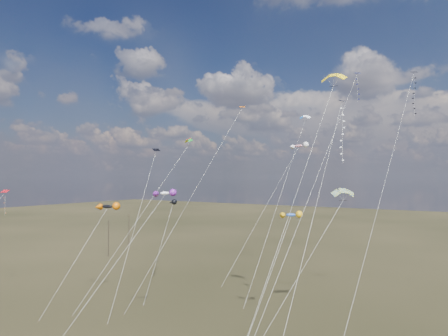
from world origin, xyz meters
The scene contains 17 objects.
utility_pole_near centered at (-38.00, 30.00, 4.09)m, with size 1.40×0.20×8.00m.
utility_pole_far centered at (-46.00, 44.00, 4.09)m, with size 1.40×0.20×8.00m.
diamond_black_high centered at (23.70, 30.13, 28.04)m, with size 4.47×26.68×33.08m.
diamond_navy_tall centered at (16.23, 26.59, 28.46)m, with size 4.72×27.92×33.35m.
diamond_black_mid centered at (-8.09, 10.26, 16.57)m, with size 3.25×12.08×21.93m.
diamond_red_low centered at (-27.47, 0.36, 13.15)m, with size 1.65×11.41×15.78m.
diamond_navy_right centered at (18.74, 12.16, 21.76)m, with size 2.02×16.28×26.29m.
diamond_orange_center centered at (-1.51, 16.84, 19.95)m, with size 8.47×17.55×28.73m.
parafoil_yellow centered at (17.21, 14.87, 29.60)m, with size 5.77×16.71×30.42m.
parafoil_blue_white centered at (4.27, 39.61, 28.90)m, with size 2.16×25.58×29.70m.
parafoil_striped centered at (17.54, 17.47, 15.95)m, with size 7.26×13.04×16.68m.
parafoil_tricolor centered at (-8.29, 20.08, 23.68)m, with size 5.24×20.05×24.39m.
novelty_black_orange centered at (-13.41, 7.80, 13.42)m, with size 3.64×11.13×14.06m.
novelty_orange_black centered at (-8.85, 17.04, 13.68)m, with size 2.80×9.40×14.23m.
novelty_white_purple centered at (1.07, 3.44, 15.73)m, with size 5.93×12.91×16.29m.
novelty_redwhite_stripe centered at (4.01, 37.05, 23.29)m, with size 9.10×15.36×24.00m.
novelty_blue_yellow centered at (12.62, 12.87, 13.10)m, with size 2.49×10.55×13.65m.
Camera 1 is at (31.27, -31.58, 17.65)m, focal length 32.00 mm.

